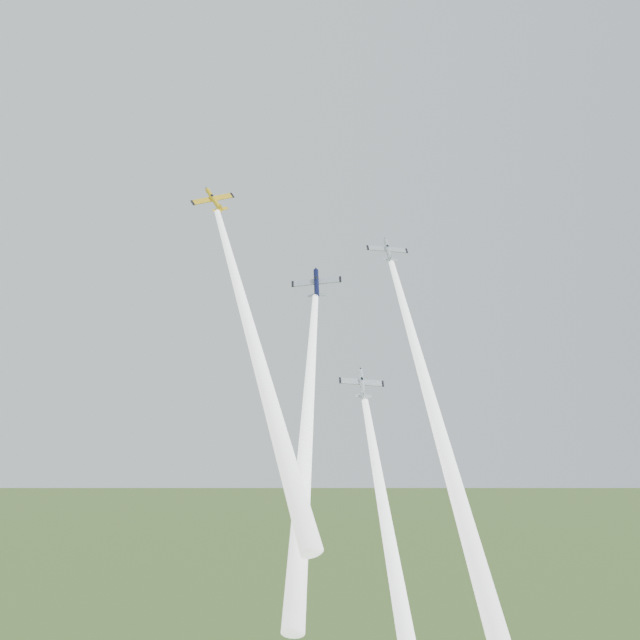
{
  "coord_description": "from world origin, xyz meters",
  "views": [
    {
      "loc": [
        -16.3,
        -123.56,
        76.21
      ],
      "look_at": [
        0.0,
        -6.0,
        92.0
      ],
      "focal_mm": 45.0,
      "sensor_mm": 36.0,
      "label": 1
    }
  ],
  "objects_px": {
    "plane_navy": "(316,283)",
    "plane_silver_low": "(362,384)",
    "plane_yellow": "(214,200)",
    "plane_silver_right": "(388,250)"
  },
  "relations": [
    {
      "from": "plane_navy",
      "to": "plane_silver_low",
      "type": "relative_size",
      "value": 1.24
    },
    {
      "from": "plane_yellow",
      "to": "plane_silver_low",
      "type": "bearing_deg",
      "value": -54.68
    },
    {
      "from": "plane_navy",
      "to": "plane_silver_low",
      "type": "distance_m",
      "value": 22.44
    },
    {
      "from": "plane_navy",
      "to": "plane_yellow",
      "type": "bearing_deg",
      "value": -179.72
    },
    {
      "from": "plane_yellow",
      "to": "plane_navy",
      "type": "bearing_deg",
      "value": -27.68
    },
    {
      "from": "plane_yellow",
      "to": "plane_silver_right",
      "type": "relative_size",
      "value": 1.05
    },
    {
      "from": "plane_yellow",
      "to": "plane_silver_right",
      "type": "xyz_separation_m",
      "value": [
        29.03,
        -2.33,
        -8.2
      ]
    },
    {
      "from": "plane_yellow",
      "to": "plane_silver_low",
      "type": "distance_m",
      "value": 41.74
    },
    {
      "from": "plane_navy",
      "to": "plane_silver_low",
      "type": "height_order",
      "value": "plane_navy"
    },
    {
      "from": "plane_silver_low",
      "to": "plane_silver_right",
      "type": "bearing_deg",
      "value": 62.65
    }
  ]
}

